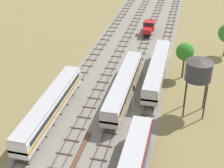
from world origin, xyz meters
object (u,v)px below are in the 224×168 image
(signal_post_nearest, at_px, (134,95))
(passenger_coach_centre_midfar, at_px, (157,68))
(water_tower, at_px, (199,70))
(passenger_coach_far_left_near, at_px, (50,105))
(shunter_loco_centre_left_far, at_px, (149,26))
(passenger_coach_centre_left_mid, at_px, (124,84))

(signal_post_nearest, bearing_deg, passenger_coach_centre_midfar, 77.94)
(passenger_coach_centre_midfar, height_order, water_tower, water_tower)
(passenger_coach_far_left_near, relative_size, water_tower, 2.25)
(passenger_coach_centre_midfar, bearing_deg, signal_post_nearest, -102.06)
(passenger_coach_centre_midfar, relative_size, shunter_loco_centre_left_far, 2.60)
(shunter_loco_centre_left_far, bearing_deg, passenger_coach_centre_left_mid, -90.00)
(passenger_coach_centre_left_mid, distance_m, passenger_coach_centre_midfar, 9.02)
(passenger_coach_centre_midfar, distance_m, shunter_loco_centre_left_far, 25.40)
(shunter_loco_centre_left_far, distance_m, water_tower, 36.92)
(passenger_coach_centre_midfar, bearing_deg, shunter_loco_centre_left_far, 101.30)
(passenger_coach_centre_midfar, bearing_deg, passenger_coach_far_left_near, -131.80)
(passenger_coach_centre_left_mid, bearing_deg, passenger_coach_far_left_near, -137.34)
(passenger_coach_far_left_near, xyz_separation_m, water_tower, (22.14, 7.25, 5.30))
(water_tower, xyz_separation_m, signal_post_nearest, (-9.70, -2.20, -4.65))
(water_tower, height_order, signal_post_nearest, water_tower)
(passenger_coach_centre_left_mid, height_order, signal_post_nearest, signal_post_nearest)
(water_tower, bearing_deg, signal_post_nearest, -167.23)
(shunter_loco_centre_left_far, height_order, signal_post_nearest, signal_post_nearest)
(passenger_coach_centre_left_mid, height_order, shunter_loco_centre_left_far, passenger_coach_centre_left_mid)
(passenger_coach_far_left_near, distance_m, shunter_loco_centre_left_far, 42.77)
(shunter_loco_centre_left_far, height_order, water_tower, water_tower)
(water_tower, bearing_deg, passenger_coach_centre_midfar, 127.36)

